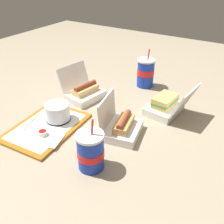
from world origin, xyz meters
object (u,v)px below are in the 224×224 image
object	(u,v)px
food_tray	(47,127)
cake_container	(58,112)
clamshell_hotdog_front	(122,126)
soda_cup_right	(146,73)
clamshell_hotdog_back	(84,92)
ketchup_cup	(43,133)
plastic_fork	(29,123)
soda_cup_center	(91,151)
clamshell_sandwich_left	(166,105)

from	to	relation	value
food_tray	cake_container	distance (m)	0.08
cake_container	clamshell_hotdog_front	world-z (taller)	clamshell_hotdog_front
clamshell_hotdog_front	soda_cup_right	size ratio (longest dim) A/B	0.91
food_tray	clamshell_hotdog_back	size ratio (longest dim) A/B	1.74
ketchup_cup	clamshell_hotdog_back	world-z (taller)	clamshell_hotdog_back
ketchup_cup	clamshell_hotdog_front	size ratio (longest dim) A/B	0.19
plastic_fork	clamshell_hotdog_front	bearing A→B (deg)	-87.82
food_tray	soda_cup_center	distance (m)	0.34
plastic_fork	clamshell_sandwich_left	xyz separation A→B (m)	(0.44, -0.50, 0.03)
clamshell_hotdog_back	clamshell_sandwich_left	world-z (taller)	same
plastic_fork	clamshell_hotdog_back	world-z (taller)	clamshell_hotdog_back
clamshell_hotdog_front	clamshell_sandwich_left	bearing A→B (deg)	-20.69
cake_container	soda_cup_right	size ratio (longest dim) A/B	0.51
clamshell_sandwich_left	ketchup_cup	bearing A→B (deg)	141.65
ketchup_cup	clamshell_hotdog_back	bearing A→B (deg)	9.98
clamshell_hotdog_back	soda_cup_center	distance (m)	0.54
clamshell_hotdog_back	soda_cup_center	bearing A→B (deg)	-140.02
food_tray	clamshell_hotdog_front	size ratio (longest dim) A/B	1.88
ketchup_cup	clamshell_hotdog_front	bearing A→B (deg)	-53.20
soda_cup_right	clamshell_hotdog_front	bearing A→B (deg)	-166.00
soda_cup_center	soda_cup_right	size ratio (longest dim) A/B	0.92
clamshell_sandwich_left	soda_cup_center	distance (m)	0.51
clamshell_hotdog_back	cake_container	bearing A→B (deg)	-171.57
ketchup_cup	soda_cup_center	bearing A→B (deg)	-96.11
ketchup_cup	clamshell_sandwich_left	xyz separation A→B (m)	(0.47, -0.37, 0.02)
cake_container	clamshell_sandwich_left	world-z (taller)	clamshell_sandwich_left
clamshell_hotdog_back	soda_cup_center	xyz separation A→B (m)	(-0.41, -0.35, 0.03)
cake_container	soda_cup_center	distance (m)	0.35
clamshell_hotdog_front	ketchup_cup	bearing A→B (deg)	126.80
food_tray	clamshell_hotdog_back	xyz separation A→B (m)	(0.32, 0.03, 0.03)
ketchup_cup	soda_cup_right	size ratio (longest dim) A/B	0.18
food_tray	soda_cup_right	world-z (taller)	soda_cup_right
soda_cup_center	soda_cup_right	world-z (taller)	soda_cup_right
clamshell_hotdog_front	plastic_fork	bearing A→B (deg)	113.50
cake_container	soda_cup_right	xyz separation A→B (m)	(0.57, -0.18, 0.03)
soda_cup_center	soda_cup_right	bearing A→B (deg)	10.02
food_tray	cake_container	xyz separation A→B (m)	(0.07, -0.01, 0.05)
clamshell_hotdog_back	clamshell_sandwich_left	size ratio (longest dim) A/B	1.00
ketchup_cup	soda_cup_right	bearing A→B (deg)	-11.92
ketchup_cup	clamshell_hotdog_front	world-z (taller)	clamshell_hotdog_front
plastic_fork	clamshell_hotdog_front	world-z (taller)	clamshell_hotdog_front
plastic_fork	soda_cup_right	bearing A→B (deg)	-43.36
food_tray	plastic_fork	distance (m)	0.09
cake_container	ketchup_cup	world-z (taller)	cake_container
ketchup_cup	soda_cup_center	world-z (taller)	soda_cup_center
food_tray	ketchup_cup	size ratio (longest dim) A/B	9.68
soda_cup_right	clamshell_hotdog_back	bearing A→B (deg)	146.14
soda_cup_right	soda_cup_center	bearing A→B (deg)	-169.98
clamshell_hotdog_front	soda_cup_right	bearing A→B (deg)	14.00
clamshell_sandwich_left	plastic_fork	bearing A→B (deg)	131.58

